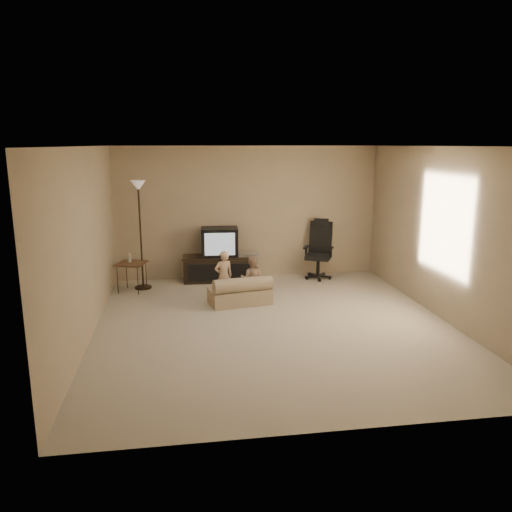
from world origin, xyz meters
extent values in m
plane|color=#BDAF96|center=(0.00, 0.00, 0.00)|extent=(5.50, 5.50, 0.00)
plane|color=white|center=(0.00, 0.00, 2.50)|extent=(5.50, 5.50, 0.00)
plane|color=tan|center=(0.00, 2.75, 1.25)|extent=(5.00, 0.00, 5.00)
plane|color=tan|center=(0.00, -2.75, 1.25)|extent=(5.00, 0.00, 5.00)
plane|color=tan|center=(-2.50, 0.00, 1.25)|extent=(0.00, 5.50, 5.50)
plane|color=tan|center=(2.50, 0.00, 1.25)|extent=(0.00, 5.50, 5.50)
cube|color=black|center=(-0.57, 2.49, 0.22)|extent=(1.38, 0.57, 0.43)
cube|color=black|center=(-0.57, 2.49, 0.46)|extent=(1.42, 0.61, 0.04)
cube|color=black|center=(-0.90, 2.27, 0.22)|extent=(0.56, 0.06, 0.33)
cube|color=black|center=(-0.27, 2.22, 0.22)|extent=(0.56, 0.06, 0.33)
cube|color=black|center=(-0.57, 2.51, 0.75)|extent=(0.70, 0.52, 0.53)
cube|color=white|center=(-0.58, 2.26, 0.75)|extent=(0.55, 0.05, 0.41)
cube|color=#B0AFB2|center=(-0.04, 2.41, 0.51)|extent=(0.40, 0.29, 0.06)
cylinder|color=black|center=(1.30, 2.35, 0.22)|extent=(0.06, 0.06, 0.36)
cube|color=black|center=(1.30, 2.35, 0.43)|extent=(0.60, 0.60, 0.08)
cube|color=black|center=(1.39, 2.54, 0.76)|extent=(0.46, 0.33, 0.63)
cube|color=black|center=(1.39, 2.54, 1.06)|extent=(0.28, 0.20, 0.14)
cube|color=black|center=(1.08, 2.46, 0.60)|extent=(0.17, 0.25, 0.04)
cube|color=black|center=(1.52, 2.24, 0.60)|extent=(0.17, 0.25, 0.04)
cube|color=brown|center=(-2.15, 2.03, 0.50)|extent=(0.59, 0.59, 0.03)
cylinder|color=black|center=(-2.38, 1.91, 0.25)|extent=(0.01, 0.01, 0.51)
cylinder|color=black|center=(-2.03, 1.79, 0.25)|extent=(0.01, 0.01, 0.51)
cylinder|color=black|center=(-2.27, 2.26, 0.25)|extent=(0.01, 0.01, 0.51)
cylinder|color=black|center=(-1.92, 2.14, 0.25)|extent=(0.01, 0.01, 0.51)
cylinder|color=beige|center=(-2.18, 2.08, 0.58)|extent=(0.06, 0.06, 0.13)
cone|color=#FFD5A6|center=(-2.18, 2.08, 0.67)|extent=(0.05, 0.05, 0.05)
cylinder|color=black|center=(-1.98, 2.18, 0.02)|extent=(0.30, 0.30, 0.03)
cylinder|color=black|center=(-1.98, 2.18, 0.92)|extent=(0.03, 0.03, 1.81)
cone|color=beige|center=(-1.98, 2.18, 1.83)|extent=(0.26, 0.26, 0.17)
cube|color=tan|center=(-0.37, 1.06, 0.13)|extent=(1.04, 0.69, 0.25)
cylinder|color=tan|center=(-0.34, 0.90, 0.36)|extent=(0.97, 0.40, 0.23)
imported|color=tan|center=(-0.61, 1.19, 0.43)|extent=(0.36, 0.31, 0.85)
imported|color=tan|center=(-0.16, 1.12, 0.38)|extent=(0.41, 0.28, 0.77)
camera|label=1|loc=(-1.27, -6.63, 2.53)|focal=35.00mm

